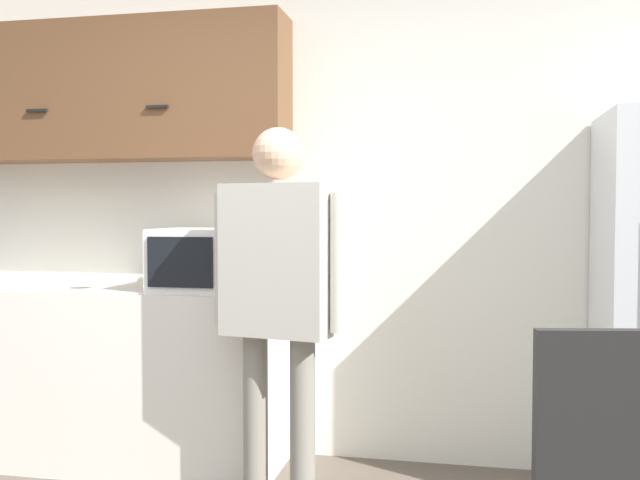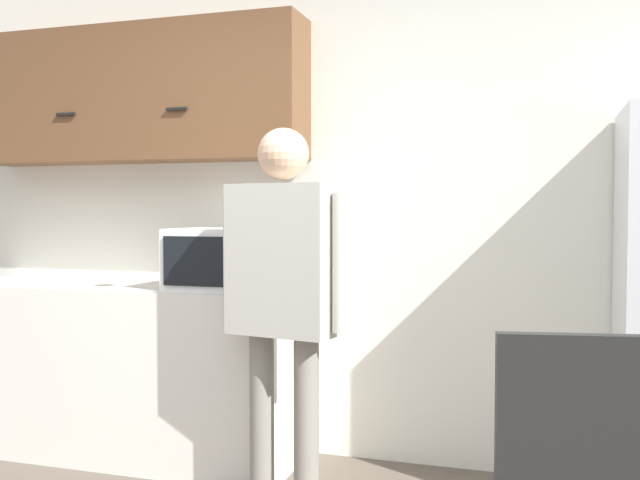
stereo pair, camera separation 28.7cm
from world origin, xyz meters
name	(u,v)px [view 2 (the right image)]	position (x,y,z in m)	size (l,w,h in m)	color
back_wall	(355,208)	(0.00, 2.11, 1.35)	(6.00, 0.06, 2.70)	silver
counter	(124,369)	(-1.22, 1.78, 0.47)	(1.96, 0.61, 0.93)	silver
upper_cabinets	(136,95)	(-1.22, 1.93, 1.98)	(1.96, 0.33, 0.74)	brown
microwave	(220,259)	(-0.62, 1.73, 1.09)	(0.47, 0.42, 0.31)	white
person	(284,278)	(-0.11, 1.30, 1.04)	(0.62, 0.30, 1.69)	gray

